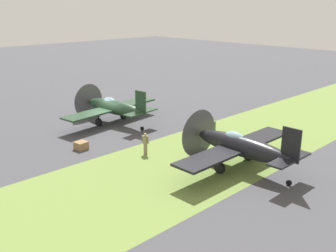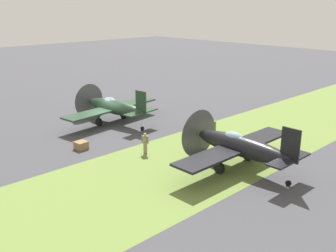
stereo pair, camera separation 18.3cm
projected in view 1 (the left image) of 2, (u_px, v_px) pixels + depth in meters
The scene contains 8 objects.
ground_plane at pixel (100, 127), 37.78m from camera, with size 160.00×160.00×0.00m, color #424247.
grass_verge at pixel (192, 161), 29.54m from camera, with size 120.00×11.00×0.01m, color olive.
airplane_lead at pixel (113, 107), 38.45m from camera, with size 11.05×8.77×3.92m.
airplane_wingman at pixel (240, 146), 27.70m from camera, with size 11.34×9.04×4.08m.
ground_crew_chief at pixel (145, 143), 30.64m from camera, with size 0.38×0.61×1.73m.
fuel_drum at pixel (213, 126), 36.56m from camera, with size 0.60×0.60×0.90m, color #476633.
supply_crate at pixel (81, 145), 31.78m from camera, with size 0.90×0.90×0.64m, color olive.
runway_marker_cone at pixel (214, 124), 37.81m from camera, with size 0.36×0.36×0.44m, color orange.
Camera 1 is at (-20.40, -30.44, 11.28)m, focal length 41.84 mm.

